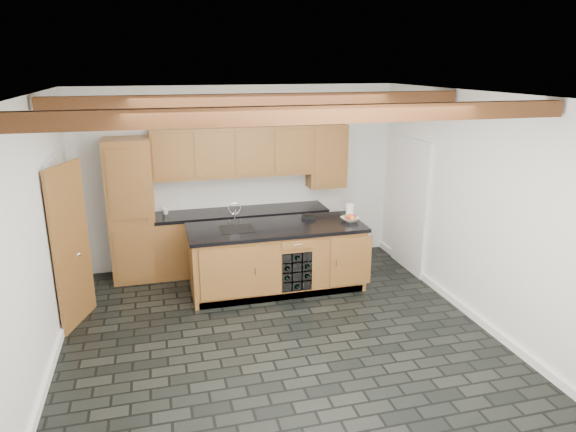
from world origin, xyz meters
name	(u,v)px	position (x,y,z in m)	size (l,w,h in m)	color
ground	(278,334)	(0.00, 0.00, 0.00)	(5.00, 5.00, 0.00)	black
room_shell	(260,200)	(-0.09, 0.53, 1.53)	(5.01, 5.00, 5.00)	white
back_cabinetry	(219,208)	(-0.38, 2.24, 0.98)	(3.65, 0.62, 2.20)	#986130
island	(277,257)	(0.31, 1.28, 0.46)	(2.48, 0.96, 0.93)	#986130
faucet	(237,226)	(-0.25, 1.33, 0.96)	(0.45, 0.40, 0.34)	black
kitchen_scale	(309,216)	(0.85, 1.54, 0.96)	(0.22, 0.15, 0.06)	black
fruit_bowl	(350,219)	(1.38, 1.24, 0.96)	(0.25, 0.25, 0.06)	beige
fruit_cluster	(350,217)	(1.38, 1.24, 0.99)	(0.16, 0.17, 0.07)	#B6182D
paper_towel	(350,211)	(1.42, 1.36, 1.04)	(0.12, 0.12, 0.22)	white
mug	(165,211)	(-1.17, 2.29, 0.98)	(0.10, 0.10, 0.10)	white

